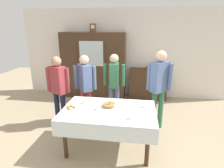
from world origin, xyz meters
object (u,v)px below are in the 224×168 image
(tea_cup_far_right, at_px, (131,118))
(person_behind_table_left, at_px, (114,80))
(mantel_clock, at_px, (93,28))
(person_near_right_end, at_px, (85,83))
(spoon_near_right, at_px, (124,109))
(bookshelf_low, at_px, (148,84))
(tea_cup_far_left, at_px, (84,102))
(tea_cup_near_right, at_px, (97,108))
(tea_cup_center, at_px, (144,106))
(pastry_plate, at_px, (71,108))
(book_stack, at_px, (149,68))
(dining_table, at_px, (108,116))
(bread_basket, at_px, (109,105))
(person_behind_table_right, at_px, (159,82))
(wall_cabinet, at_px, (94,66))
(spoon_mid_right, at_px, (119,119))
(person_by_cabinet, at_px, (58,85))

(tea_cup_far_right, height_order, person_behind_table_left, person_behind_table_left)
(mantel_clock, xyz_separation_m, person_near_right_end, (0.18, -1.64, -1.17))
(spoon_near_right, bearing_deg, bookshelf_low, 78.28)
(mantel_clock, height_order, tea_cup_far_left, mantel_clock)
(tea_cup_far_left, distance_m, tea_cup_near_right, 0.40)
(tea_cup_center, height_order, person_behind_table_left, person_behind_table_left)
(tea_cup_near_right, height_order, pastry_plate, tea_cup_near_right)
(book_stack, xyz_separation_m, pastry_plate, (-1.47, -2.67, -0.20))
(dining_table, distance_m, bread_basket, 0.21)
(bookshelf_low, height_order, person_behind_table_left, person_behind_table_left)
(tea_cup_far_left, relative_size, pastry_plate, 0.46)
(mantel_clock, xyz_separation_m, pastry_plate, (0.20, -2.62, -1.35))
(bread_basket, relative_size, person_near_right_end, 0.15)
(tea_cup_far_right, distance_m, tea_cup_far_left, 1.04)
(mantel_clock, relative_size, tea_cup_far_right, 1.85)
(bookshelf_low, height_order, person_behind_table_right, person_behind_table_right)
(person_behind_table_right, bearing_deg, person_behind_table_left, 157.64)
(wall_cabinet, bearing_deg, bread_basket, -70.09)
(book_stack, bearing_deg, bread_basket, -108.12)
(spoon_mid_right, height_order, person_by_cabinet, person_by_cabinet)
(tea_cup_center, bearing_deg, bookshelf_low, 85.88)
(wall_cabinet, height_order, tea_cup_near_right, wall_cabinet)
(bookshelf_low, bearing_deg, pastry_plate, -118.83)
(tea_cup_near_right, relative_size, person_by_cabinet, 0.08)
(wall_cabinet, bearing_deg, spoon_near_right, -64.80)
(person_by_cabinet, bearing_deg, bread_basket, -23.84)
(mantel_clock, height_order, bookshelf_low, mantel_clock)
(bread_basket, bearing_deg, tea_cup_near_right, -136.91)
(person_near_right_end, bearing_deg, spoon_mid_right, -54.00)
(spoon_near_right, relative_size, person_by_cabinet, 0.08)
(person_behind_table_left, bearing_deg, person_by_cabinet, -150.40)
(dining_table, distance_m, book_stack, 2.77)
(spoon_mid_right, bearing_deg, person_by_cabinet, 145.45)
(tea_cup_far_right, relative_size, person_behind_table_left, 0.08)
(tea_cup_near_right, height_order, person_by_cabinet, person_by_cabinet)
(book_stack, bearing_deg, tea_cup_far_left, -118.43)
(pastry_plate, bearing_deg, book_stack, 61.17)
(tea_cup_near_right, relative_size, spoon_mid_right, 1.09)
(wall_cabinet, distance_m, person_by_cabinet, 1.93)
(tea_cup_near_right, xyz_separation_m, person_behind_table_left, (0.11, 1.33, 0.15))
(tea_cup_center, distance_m, tea_cup_near_right, 0.84)
(bread_basket, height_order, spoon_mid_right, bread_basket)
(tea_cup_far_right, bearing_deg, tea_cup_near_right, 157.11)
(spoon_near_right, bearing_deg, book_stack, 78.28)
(pastry_plate, relative_size, spoon_mid_right, 2.35)
(person_by_cabinet, bearing_deg, person_near_right_end, 27.27)
(person_by_cabinet, bearing_deg, spoon_near_right, -21.33)
(dining_table, relative_size, person_near_right_end, 1.04)
(dining_table, bearing_deg, person_behind_table_left, 93.54)
(mantel_clock, distance_m, pastry_plate, 2.95)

